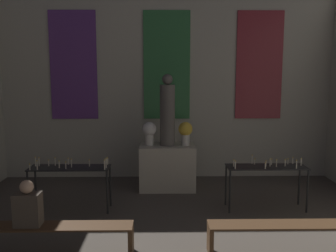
% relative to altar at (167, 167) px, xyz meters
% --- Properties ---
extents(wall_back, '(8.16, 0.16, 4.56)m').
position_rel_altar_xyz_m(wall_back, '(0.00, 1.03, 1.81)').
color(wall_back, '#B2AD9E').
rests_on(wall_back, ground_plane).
extents(altar, '(1.22, 0.74, 0.99)m').
position_rel_altar_xyz_m(altar, '(0.00, 0.00, 0.00)').
color(altar, '#BCB29E').
rests_on(altar, ground_plane).
extents(statue, '(0.33, 0.33, 1.55)m').
position_rel_altar_xyz_m(statue, '(0.00, 0.00, 1.22)').
color(statue, '#5B5651').
rests_on(statue, altar).
extents(flower_vase_left, '(0.31, 0.31, 0.52)m').
position_rel_altar_xyz_m(flower_vase_left, '(-0.40, 0.00, 0.80)').
color(flower_vase_left, beige).
rests_on(flower_vase_left, altar).
extents(flower_vase_right, '(0.31, 0.31, 0.52)m').
position_rel_altar_xyz_m(flower_vase_right, '(0.40, 0.00, 0.80)').
color(flower_vase_right, beige).
rests_on(flower_vase_right, altar).
extents(candle_rack_left, '(1.49, 0.48, 1.02)m').
position_rel_altar_xyz_m(candle_rack_left, '(-1.84, -1.28, 0.24)').
color(candle_rack_left, black).
rests_on(candle_rack_left, ground_plane).
extents(candle_rack_right, '(1.49, 0.48, 1.01)m').
position_rel_altar_xyz_m(candle_rack_right, '(1.85, -1.27, 0.24)').
color(candle_rack_right, black).
rests_on(candle_rack_right, ground_plane).
extents(pew_back_left, '(2.31, 0.36, 0.44)m').
position_rel_altar_xyz_m(pew_back_left, '(-1.69, -3.04, -0.16)').
color(pew_back_left, '#4C331E').
rests_on(pew_back_left, ground_plane).
extents(pew_back_right, '(2.31, 0.36, 0.44)m').
position_rel_altar_xyz_m(pew_back_right, '(1.69, -3.04, -0.16)').
color(pew_back_right, '#4C331E').
rests_on(pew_back_right, ground_plane).
extents(person_seated, '(0.36, 0.24, 0.66)m').
position_rel_altar_xyz_m(person_seated, '(-2.00, -3.04, 0.23)').
color(person_seated, '#4C4238').
rests_on(person_seated, pew_back_left).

